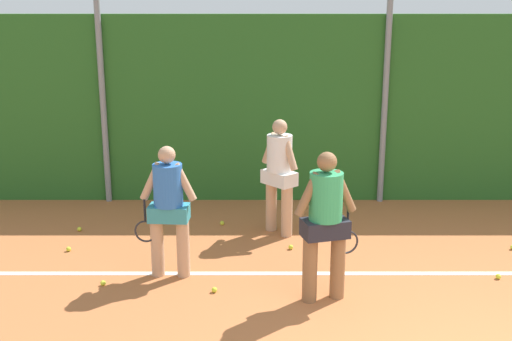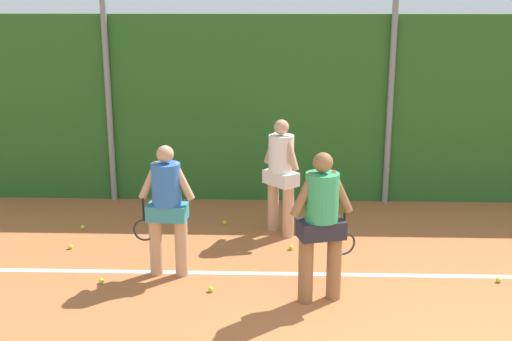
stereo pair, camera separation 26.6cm
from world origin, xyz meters
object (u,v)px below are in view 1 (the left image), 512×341
tennis_ball_1 (290,247)px  tennis_ball_3 (213,290)px  player_backcourt_far (278,170)px  tennis_ball_12 (78,229)px  tennis_ball_8 (497,276)px  tennis_ball_4 (67,249)px  tennis_ball_6 (221,223)px  tennis_ball_7 (511,247)px  player_midcourt (167,205)px  tennis_ball_9 (102,283)px  player_foreground_near (324,219)px

tennis_ball_1 → tennis_ball_3: bearing=-126.1°
player_backcourt_far → tennis_ball_12: (-2.99, 0.06, -0.93)m
tennis_ball_3 → tennis_ball_8: 3.53m
tennis_ball_4 → tennis_ball_8: same height
tennis_ball_6 → tennis_ball_7: bearing=-13.5°
player_midcourt → player_backcourt_far: bearing=-129.2°
tennis_ball_9 → tennis_ball_12: same height
player_backcourt_far → tennis_ball_7: 3.42m
player_backcourt_far → tennis_ball_12: bearing=-132.4°
tennis_ball_12 → player_foreground_near: bearing=-32.9°
player_backcourt_far → tennis_ball_6: size_ratio=25.92×
tennis_ball_4 → player_midcourt: bearing=-27.3°
player_backcourt_far → tennis_ball_4: player_backcourt_far is taller
tennis_ball_6 → tennis_ball_7: size_ratio=1.00×
player_backcourt_far → tennis_ball_3: (-0.83, -1.99, -0.93)m
tennis_ball_4 → tennis_ball_12: same height
tennis_ball_1 → tennis_ball_7: bearing=-0.2°
player_foreground_near → tennis_ball_4: bearing=141.1°
player_midcourt → tennis_ball_7: (4.64, 0.85, -0.90)m
player_foreground_near → tennis_ball_7: 3.30m
tennis_ball_6 → player_backcourt_far: bearing=-20.5°
tennis_ball_9 → player_foreground_near: bearing=-7.5°
player_midcourt → tennis_ball_3: player_midcourt is taller
player_backcourt_far → tennis_ball_4: bearing=-117.3°
tennis_ball_4 → tennis_ball_7: 6.15m
tennis_ball_1 → player_backcourt_far: bearing=102.5°
tennis_ball_9 → player_midcourt: bearing=21.0°
tennis_ball_1 → tennis_ball_8: bearing=-20.9°
tennis_ball_1 → tennis_ball_6: same height
tennis_ball_1 → tennis_ball_9: (-2.34, -1.16, 0.00)m
tennis_ball_1 → tennis_ball_3: 1.66m
player_foreground_near → tennis_ball_9: bearing=156.6°
player_backcourt_far → tennis_ball_9: size_ratio=25.92×
player_backcourt_far → tennis_ball_6: (-0.86, 0.32, -0.93)m
tennis_ball_8 → player_backcourt_far: bearing=148.8°
tennis_ball_4 → tennis_ball_8: size_ratio=1.00×
player_foreground_near → tennis_ball_7: size_ratio=26.54×
tennis_ball_12 → tennis_ball_3: bearing=-43.6°
player_midcourt → player_foreground_near: bearing=164.7°
tennis_ball_3 → tennis_ball_7: bearing=18.1°
tennis_ball_4 → tennis_ball_8: 5.67m
player_foreground_near → tennis_ball_3: 1.60m
tennis_ball_8 → tennis_ball_7: bearing=59.9°
tennis_ball_4 → tennis_ball_3: bearing=-31.2°
tennis_ball_1 → tennis_ball_8: 2.71m
player_backcourt_far → tennis_ball_6: bearing=-151.8°
player_midcourt → tennis_ball_3: 1.17m
player_foreground_near → tennis_ball_12: player_foreground_near is taller
tennis_ball_8 → tennis_ball_9: bearing=-177.7°
player_backcourt_far → tennis_ball_8: player_backcourt_far is taller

